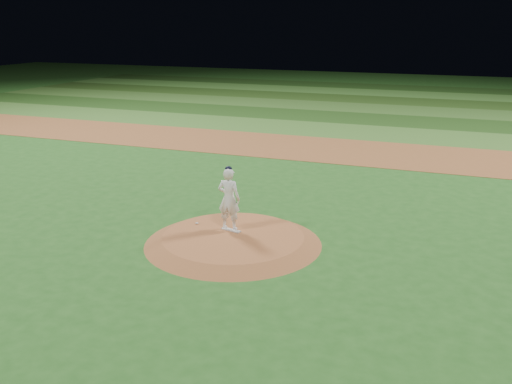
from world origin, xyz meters
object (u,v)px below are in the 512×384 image
Objects in this scene: rosin_bag at (197,223)px; pitcher_on_mound at (229,199)px; pitching_rubber at (231,230)px; pitchers_mound at (233,239)px.

pitcher_on_mound reaches higher than rosin_bag.
rosin_bag is (-1.28, 0.15, 0.01)m from pitching_rubber.
pitching_rubber is at bearing 121.44° from pitchers_mound.
rosin_bag is (-1.52, 0.55, 0.15)m from pitchers_mound.
pitchers_mound is 8.07× the size of pitching_rubber.
pitching_rubber is (-0.24, 0.39, 0.14)m from pitchers_mound.
pitching_rubber is 6.58× the size of rosin_bag.
rosin_bag reaches higher than pitchers_mound.
pitching_rubber is 1.29m from rosin_bag.
rosin_bag is at bearing -172.78° from pitching_rubber.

